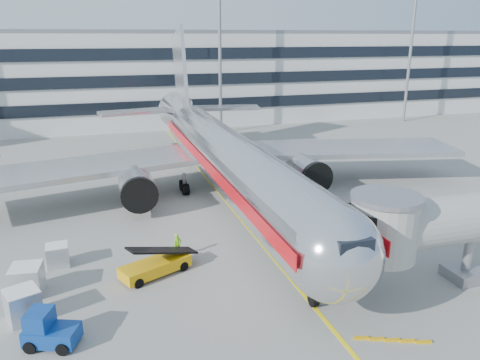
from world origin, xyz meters
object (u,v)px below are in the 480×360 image
object	(u,v)px
belt_loader	(155,265)
cargo_container_front	(23,305)
main_jet	(222,154)
cargo_container_right	(27,280)
baggage_tug	(48,330)
ramp_worker	(178,245)
cargo_container_left	(58,255)

from	to	relation	value
belt_loader	cargo_container_front	world-z (taller)	belt_loader
main_jet	cargo_container_right	size ratio (longest dim) A/B	27.02
baggage_tug	cargo_container_right	xyz separation A→B (m)	(-1.55, 5.51, 0.08)
main_jet	ramp_worker	bearing A→B (deg)	-119.02
cargo_container_left	cargo_container_right	size ratio (longest dim) A/B	0.79
cargo_container_right	baggage_tug	bearing A→B (deg)	-74.26
cargo_container_left	cargo_container_front	size ratio (longest dim) A/B	0.70
main_jet	ramp_worker	size ratio (longest dim) A/B	30.24
baggage_tug	cargo_container_right	distance (m)	5.72
cargo_container_front	cargo_container_left	bearing A→B (deg)	76.87
main_jet	ramp_worker	distance (m)	13.31
baggage_tug	cargo_container_left	xyz separation A→B (m)	(-0.06, 8.80, -0.08)
cargo_container_right	cargo_container_front	distance (m)	2.72
cargo_container_front	cargo_container_right	bearing A→B (deg)	91.77
cargo_container_right	cargo_container_front	xyz separation A→B (m)	(0.08, -2.72, -0.04)
belt_loader	cargo_container_left	bearing A→B (deg)	152.39
cargo_container_left	cargo_container_front	bearing A→B (deg)	-103.13
cargo_container_front	belt_loader	bearing A→B (deg)	21.04
belt_loader	baggage_tug	world-z (taller)	belt_loader
belt_loader	cargo_container_front	size ratio (longest dim) A/B	2.28
belt_loader	ramp_worker	bearing A→B (deg)	49.39
belt_loader	ramp_worker	distance (m)	2.80
belt_loader	cargo_container_right	bearing A→B (deg)	-178.96
main_jet	cargo_container_front	bearing A→B (deg)	-133.67
baggage_tug	cargo_container_left	size ratio (longest dim) A/B	1.95
cargo_container_right	ramp_worker	world-z (taller)	cargo_container_right
cargo_container_right	cargo_container_front	world-z (taller)	cargo_container_right
cargo_container_left	ramp_worker	xyz separation A→B (m)	(7.85, -1.03, 0.10)
cargo_container_left	cargo_container_right	world-z (taller)	cargo_container_right
baggage_tug	cargo_container_right	size ratio (longest dim) A/B	1.53
baggage_tug	cargo_container_right	bearing A→B (deg)	105.74
belt_loader	ramp_worker	xyz separation A→B (m)	(1.82, 2.12, 0.19)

